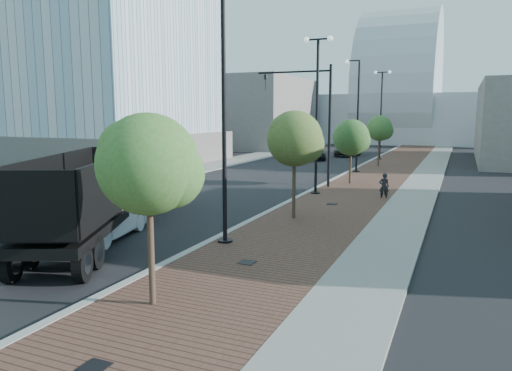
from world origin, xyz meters
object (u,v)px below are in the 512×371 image
at_px(dump_truck, 115,192).
at_px(dark_car_mid, 315,154).
at_px(white_sedan, 105,219).
at_px(pedestrian, 384,187).

xyz_separation_m(dump_truck, dark_car_mid, (-0.38, 32.60, -0.82)).
bearing_deg(white_sedan, dump_truck, 109.48).
height_order(white_sedan, dark_car_mid, white_sedan).
height_order(dump_truck, dark_car_mid, dump_truck).
relative_size(dump_truck, pedestrian, 8.56).
bearing_deg(dump_truck, dark_car_mid, 66.14).
height_order(white_sedan, pedestrian, white_sedan).
bearing_deg(dark_car_mid, pedestrian, -86.08).
relative_size(white_sedan, pedestrian, 3.09).
distance_m(dark_car_mid, pedestrian, 24.06).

